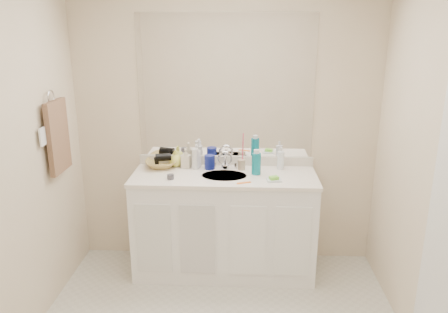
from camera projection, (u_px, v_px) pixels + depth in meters
name	position (u px, v px, depth m)	size (l,w,h in m)	color
wall_back	(226.00, 129.00, 3.76)	(2.60, 0.02, 2.40)	beige
wall_right	(446.00, 184.00, 2.46)	(0.02, 2.60, 2.40)	beige
vanity_cabinet	(224.00, 225.00, 3.72)	(1.50, 0.55, 0.85)	white
countertop	(224.00, 176.00, 3.59)	(1.52, 0.57, 0.03)	white
backsplash	(226.00, 160.00, 3.83)	(1.52, 0.03, 0.08)	silver
sink_basin	(224.00, 177.00, 3.57)	(0.37, 0.37, 0.02)	beige
faucet	(225.00, 162.00, 3.73)	(0.02, 0.02, 0.11)	silver
mirror	(226.00, 87.00, 3.65)	(1.48, 0.01, 1.20)	white
blue_mug	(210.00, 162.00, 3.71)	(0.09, 0.09, 0.12)	navy
tan_cup	(241.00, 164.00, 3.70)	(0.06, 0.06, 0.09)	tan
toothbrush	(243.00, 152.00, 3.67)	(0.01, 0.01, 0.21)	#EA3D5F
mouthwash_bottle	(256.00, 164.00, 3.57)	(0.08, 0.08, 0.18)	#0B7989
clear_pump_bottle	(281.00, 160.00, 3.70)	(0.06, 0.06, 0.15)	white
soap_dish	(274.00, 180.00, 3.44)	(0.11, 0.09, 0.01)	silver
green_soap	(274.00, 178.00, 3.44)	(0.07, 0.05, 0.02)	#79DE36
orange_comb	(244.00, 183.00, 3.40)	(0.11, 0.02, 0.00)	orange
dark_jar	(171.00, 177.00, 3.48)	(0.06, 0.06, 0.04)	#3D3C44
extra_white_bottle	(195.00, 159.00, 3.71)	(0.06, 0.06, 0.18)	silver
soap_bottle_white	(197.00, 156.00, 3.74)	(0.08, 0.08, 0.20)	white
soap_bottle_cream	(186.00, 158.00, 3.75)	(0.08, 0.08, 0.17)	beige
soap_bottle_yellow	(176.00, 158.00, 3.78)	(0.11, 0.11, 0.15)	#DBDD56
wicker_basket	(161.00, 163.00, 3.77)	(0.27, 0.27, 0.07)	#A38442
hair_dryer	(163.00, 157.00, 3.75)	(0.07, 0.07, 0.13)	black
towel_ring	(51.00, 97.00, 3.22)	(0.11, 0.11, 0.01)	silver
hand_towel	(58.00, 137.00, 3.30)	(0.04, 0.32, 0.55)	brown
switch_plate	(43.00, 137.00, 3.10)	(0.01, 0.09, 0.13)	white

